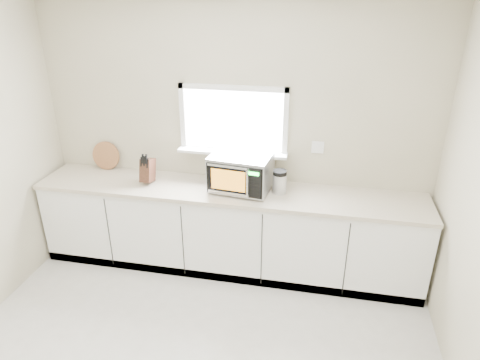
# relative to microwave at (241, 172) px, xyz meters

# --- Properties ---
(back_wall) EXTENTS (4.00, 0.17, 2.70)m
(back_wall) POSITION_rel_microwave_xyz_m (-0.13, 0.28, 0.25)
(back_wall) COLOR beige
(back_wall) RESTS_ON ground
(cabinets) EXTENTS (3.92, 0.60, 0.88)m
(cabinets) POSITION_rel_microwave_xyz_m (-0.13, -0.01, -0.67)
(cabinets) COLOR white
(cabinets) RESTS_ON ground
(countertop) EXTENTS (3.92, 0.64, 0.04)m
(countertop) POSITION_rel_microwave_xyz_m (-0.13, -0.02, -0.21)
(countertop) COLOR beige
(countertop) RESTS_ON cabinets
(microwave) EXTENTS (0.62, 0.52, 0.37)m
(microwave) POSITION_rel_microwave_xyz_m (0.00, 0.00, 0.00)
(microwave) COLOR black
(microwave) RESTS_ON countertop
(knife_block) EXTENTS (0.11, 0.23, 0.33)m
(knife_block) POSITION_rel_microwave_xyz_m (-0.97, -0.02, -0.05)
(knife_block) COLOR #4A271A
(knife_block) RESTS_ON countertop
(cutting_board) EXTENTS (0.31, 0.07, 0.31)m
(cutting_board) POSITION_rel_microwave_xyz_m (-1.56, 0.23, -0.04)
(cutting_board) COLOR #A86341
(cutting_board) RESTS_ON countertop
(coffee_grinder) EXTENTS (0.14, 0.14, 0.24)m
(coffee_grinder) POSITION_rel_microwave_xyz_m (0.38, 0.00, -0.07)
(coffee_grinder) COLOR #BABCC2
(coffee_grinder) RESTS_ON countertop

